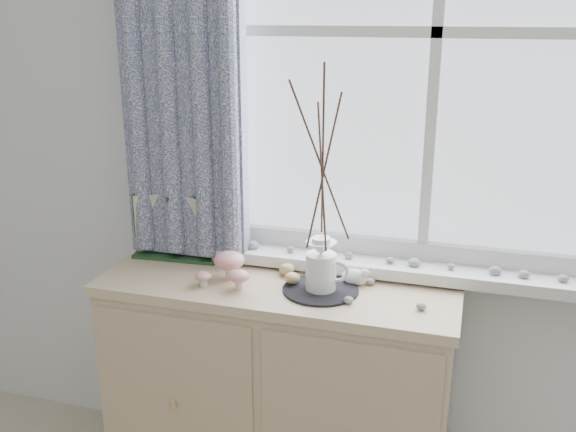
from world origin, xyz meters
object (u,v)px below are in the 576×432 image
object	(u,v)px
botanical_book	(172,227)
sideboard	(278,392)
twig_pitcher	(323,162)
toadstool_cluster	(228,266)

from	to	relation	value
botanical_book	sideboard	bearing A→B (deg)	-14.23
twig_pitcher	botanical_book	bearing A→B (deg)	159.55
botanical_book	twig_pitcher	bearing A→B (deg)	-14.27
botanical_book	toadstool_cluster	world-z (taller)	botanical_book
botanical_book	toadstool_cluster	size ratio (longest dim) A/B	2.00
sideboard	toadstool_cluster	bearing A→B (deg)	-162.82
toadstool_cluster	twig_pitcher	size ratio (longest dim) A/B	0.25
toadstool_cluster	twig_pitcher	xyz separation A→B (m)	(0.31, 0.02, 0.37)
botanical_book	toadstool_cluster	xyz separation A→B (m)	(0.27, -0.12, -0.07)
sideboard	twig_pitcher	distance (m)	0.86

